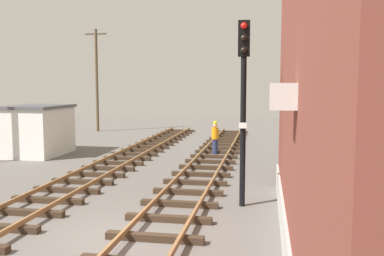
% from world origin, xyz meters
% --- Properties ---
extents(ground_plane, '(80.00, 80.00, 0.00)m').
position_xyz_m(ground_plane, '(0.00, 0.00, 0.00)').
color(ground_plane, '#605B56').
extents(track_near_building, '(2.50, 49.72, 0.32)m').
position_xyz_m(track_near_building, '(0.88, 0.00, 0.13)').
color(track_near_building, '#38281C').
rests_on(track_near_building, ground).
extents(signal_mast, '(0.36, 0.40, 5.84)m').
position_xyz_m(signal_mast, '(2.85, 3.44, 3.64)').
color(signal_mast, black).
rests_on(signal_mast, ground).
extents(control_hut, '(3.00, 3.80, 2.76)m').
position_xyz_m(control_hut, '(-8.94, 11.48, 1.39)').
color(control_hut, silver).
rests_on(control_hut, ground).
extents(utility_pole_far, '(1.80, 0.24, 8.45)m').
position_xyz_m(utility_pole_far, '(-10.36, 23.38, 4.42)').
color(utility_pole_far, brown).
rests_on(utility_pole_far, ground).
extents(track_worker_foreground, '(0.40, 0.40, 1.87)m').
position_xyz_m(track_worker_foreground, '(0.77, 13.43, 0.93)').
color(track_worker_foreground, '#262D4C').
rests_on(track_worker_foreground, ground).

